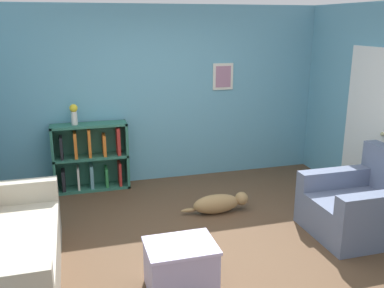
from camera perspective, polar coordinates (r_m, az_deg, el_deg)
name	(u,v)px	position (r m, az deg, el deg)	size (l,w,h in m)	color
ground_plane	(202,246)	(4.78, 1.35, -13.48)	(14.00, 14.00, 0.00)	brown
wall_back	(158,95)	(6.44, -4.52, 6.52)	(5.60, 0.13, 2.60)	#609EB7
bookshelf	(91,157)	(6.32, -13.29, -1.73)	(1.06, 0.30, 0.98)	#2D6B56
recliner_chair	(363,206)	(5.32, 21.85, -7.63)	(1.07, 0.96, 0.95)	slate
coffee_table	(181,266)	(3.99, -1.51, -15.91)	(0.62, 0.48, 0.46)	#ADA3CC
dog	(219,203)	(5.51, 3.65, -7.89)	(0.88, 0.22, 0.25)	#9E7A4C
vase	(74,113)	(6.13, -15.47, 3.99)	(0.11, 0.11, 0.29)	silver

